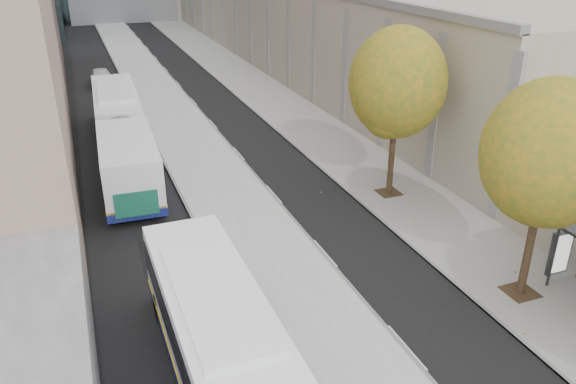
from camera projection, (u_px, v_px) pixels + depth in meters
name	position (u px, v px, depth m)	size (l,w,h in m)	color
bus_platform	(183.00, 131.00, 35.90)	(4.25, 150.00, 0.15)	#A7A7A7
sidewalk	(298.00, 118.00, 38.54)	(4.75, 150.00, 0.08)	gray
building_tan	(295.00, 7.00, 65.23)	(18.00, 92.00, 8.00)	gray
tree_c	(548.00, 154.00, 17.54)	(4.20, 4.20, 7.28)	#322215
tree_d	(398.00, 83.00, 25.08)	(4.40, 4.40, 7.60)	#322215
bus_far	(121.00, 131.00, 31.09)	(3.26, 17.54, 2.91)	white
distant_car	(101.00, 77.00, 46.84)	(1.67, 4.15, 1.41)	silver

